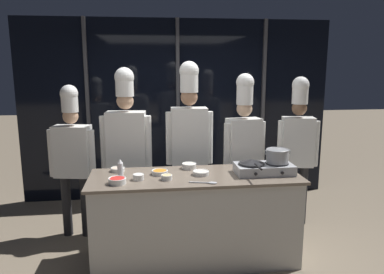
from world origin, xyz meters
name	(u,v)px	position (x,y,z in m)	size (l,w,h in m)	color
ground_plane	(195,259)	(0.00, 0.00, 0.00)	(24.00, 24.00, 0.00)	#7F705B
window_wall_back	(178,110)	(0.00, 1.98, 1.35)	(4.65, 0.09, 2.70)	black
demo_counter	(195,218)	(0.00, 0.00, 0.47)	(2.15, 0.75, 0.93)	beige
portable_stove	(264,169)	(0.72, -0.03, 0.99)	(0.59, 0.32, 0.11)	#B2B5BA
frying_pan	(252,162)	(0.58, -0.04, 1.06)	(0.27, 0.47, 0.05)	#232326
stock_pot	(277,156)	(0.85, -0.03, 1.12)	(0.26, 0.23, 0.14)	#93969B
squeeze_bottle_clear	(120,168)	(-0.75, 0.03, 1.02)	(0.06, 0.06, 0.19)	white
prep_bowl_carrots	(160,172)	(-0.36, 0.08, 0.96)	(0.17, 0.17, 0.05)	white
prep_bowl_rice	(138,177)	(-0.57, -0.08, 0.96)	(0.11, 0.11, 0.06)	white
prep_bowl_bell_pepper	(117,180)	(-0.77, -0.18, 0.96)	(0.17, 0.17, 0.06)	white
prep_bowl_garlic	(189,166)	(-0.03, 0.26, 0.96)	(0.16, 0.16, 0.06)	white
prep_bowl_onion	(201,173)	(0.06, 0.01, 0.95)	(0.17, 0.17, 0.04)	white
prep_bowl_chicken	(118,169)	(-0.80, 0.25, 0.95)	(0.15, 0.15, 0.04)	white
prep_bowl_ginger	(167,177)	(-0.30, -0.11, 0.96)	(0.11, 0.11, 0.05)	white
serving_spoon_slotted	(209,183)	(0.10, -0.28, 0.94)	(0.27, 0.10, 0.02)	#B2B5BA
chef_head	(73,151)	(-1.34, 0.74, 1.04)	(0.55, 0.29, 1.82)	#232326
chef_sous	(126,140)	(-0.72, 0.75, 1.17)	(0.60, 0.28, 2.01)	#232326
chef_line	(189,133)	(0.03, 0.74, 1.23)	(0.56, 0.23, 2.08)	#4C4C51
chef_pastry	(244,142)	(0.68, 0.65, 1.13)	(0.53, 0.28, 1.94)	#4C4C51
chef_apprentice	(298,139)	(1.40, 0.75, 1.12)	(0.51, 0.27, 1.90)	#232326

